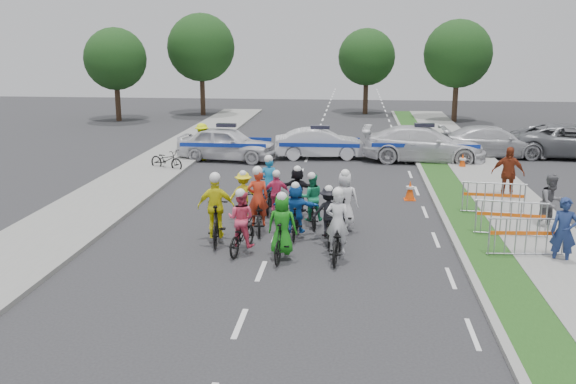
# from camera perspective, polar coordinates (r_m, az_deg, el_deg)

# --- Properties ---
(ground) EXTENTS (90.00, 90.00, 0.00)m
(ground) POSITION_cam_1_polar(r_m,az_deg,el_deg) (15.98, -2.40, -7.05)
(ground) COLOR #28282B
(ground) RESTS_ON ground
(curb_right) EXTENTS (0.20, 60.00, 0.12)m
(curb_right) POSITION_cam_1_polar(r_m,az_deg,el_deg) (20.77, 13.73, -2.37)
(curb_right) COLOR gray
(curb_right) RESTS_ON ground
(grass_strip) EXTENTS (1.20, 60.00, 0.11)m
(grass_strip) POSITION_cam_1_polar(r_m,az_deg,el_deg) (20.88, 15.63, -2.41)
(grass_strip) COLOR #1A3F14
(grass_strip) RESTS_ON ground
(sidewalk_right) EXTENTS (2.40, 60.00, 0.13)m
(sidewalk_right) POSITION_cam_1_polar(r_m,az_deg,el_deg) (21.26, 20.42, -2.46)
(sidewalk_right) COLOR gray
(sidewalk_right) RESTS_ON ground
(sidewalk_left) EXTENTS (3.00, 60.00, 0.13)m
(sidewalk_left) POSITION_cam_1_polar(r_m,az_deg,el_deg) (22.33, -17.23, -1.46)
(sidewalk_left) COLOR gray
(sidewalk_left) RESTS_ON ground
(rider_0) EXTENTS (0.80, 1.95, 1.94)m
(rider_0) POSITION_cam_1_polar(r_m,az_deg,el_deg) (16.67, 4.40, -3.87)
(rider_0) COLOR black
(rider_0) RESTS_ON ground
(rider_1) EXTENTS (0.82, 1.79, 1.83)m
(rider_1) POSITION_cam_1_polar(r_m,az_deg,el_deg) (16.57, -0.51, -3.68)
(rider_1) COLOR black
(rider_1) RESTS_ON ground
(rider_2) EXTENTS (0.92, 1.82, 1.77)m
(rider_2) POSITION_cam_1_polar(r_m,az_deg,el_deg) (17.20, -4.17, -3.24)
(rider_2) COLOR black
(rider_2) RESTS_ON ground
(rider_3) EXTENTS (1.08, 2.01, 2.06)m
(rider_3) POSITION_cam_1_polar(r_m,az_deg,el_deg) (17.96, -6.36, -2.15)
(rider_3) COLOR black
(rider_3) RESTS_ON ground
(rider_4) EXTENTS (0.95, 1.66, 1.67)m
(rider_4) POSITION_cam_1_polar(r_m,az_deg,el_deg) (18.02, 3.62, -2.47)
(rider_4) COLOR black
(rider_4) RESTS_ON ground
(rider_5) EXTENTS (1.33, 1.59, 1.67)m
(rider_5) POSITION_cam_1_polar(r_m,az_deg,el_deg) (18.36, 0.67, -1.95)
(rider_5) COLOR black
(rider_5) RESTS_ON ground
(rider_6) EXTENTS (0.99, 2.03, 1.99)m
(rider_6) POSITION_cam_1_polar(r_m,az_deg,el_deg) (19.03, -2.66, -1.58)
(rider_6) COLOR black
(rider_6) RESTS_ON ground
(rider_7) EXTENTS (0.84, 1.84, 1.89)m
(rider_7) POSITION_cam_1_polar(r_m,az_deg,el_deg) (19.08, 5.05, -1.33)
(rider_7) COLOR black
(rider_7) RESTS_ON ground
(rider_8) EXTENTS (0.88, 1.74, 1.69)m
(rider_8) POSITION_cam_1_polar(r_m,az_deg,el_deg) (19.57, 2.10, -1.20)
(rider_8) COLOR black
(rider_8) RESTS_ON ground
(rider_9) EXTENTS (0.88, 1.63, 1.66)m
(rider_9) POSITION_cam_1_polar(r_m,az_deg,el_deg) (20.05, -1.00, -0.81)
(rider_9) COLOR black
(rider_9) RESTS_ON ground
(rider_10) EXTENTS (0.99, 1.69, 1.66)m
(rider_10) POSITION_cam_1_polar(r_m,az_deg,el_deg) (20.04, -3.95, -0.83)
(rider_10) COLOR black
(rider_10) RESTS_ON ground
(rider_11) EXTENTS (1.39, 1.65, 1.68)m
(rider_11) POSITION_cam_1_polar(r_m,az_deg,el_deg) (20.58, 0.85, -0.23)
(rider_11) COLOR black
(rider_11) RESTS_ON ground
(rider_12) EXTENTS (0.73, 1.90, 1.92)m
(rider_12) POSITION_cam_1_polar(r_m,az_deg,el_deg) (21.19, -1.69, -0.05)
(rider_12) COLOR black
(rider_12) RESTS_ON ground
(police_car_0) EXTENTS (4.85, 2.52, 1.57)m
(police_car_0) POSITION_cam_1_polar(r_m,az_deg,el_deg) (30.18, -5.47, 4.30)
(police_car_0) COLOR silver
(police_car_0) RESTS_ON ground
(police_car_1) EXTENTS (4.43, 2.01, 1.41)m
(police_car_1) POSITION_cam_1_polar(r_m,az_deg,el_deg) (30.62, 2.86, 4.33)
(police_car_1) COLOR silver
(police_car_1) RESTS_ON ground
(police_car_2) EXTENTS (5.76, 2.66, 1.63)m
(police_car_2) POSITION_cam_1_polar(r_m,az_deg,el_deg) (30.36, 11.94, 4.18)
(police_car_2) COLOR silver
(police_car_2) RESTS_ON ground
(civilian_sedan) EXTENTS (5.14, 2.22, 1.47)m
(civilian_sedan) POSITION_cam_1_polar(r_m,az_deg,el_deg) (32.42, 17.77, 4.27)
(civilian_sedan) COLOR silver
(civilian_sedan) RESTS_ON ground
(civilian_suv) EXTENTS (6.01, 3.26, 1.60)m
(civilian_suv) POSITION_cam_1_polar(r_m,az_deg,el_deg) (33.58, 24.05, 4.15)
(civilian_suv) COLOR slate
(civilian_suv) RESTS_ON ground
(spectator_0) EXTENTS (0.72, 0.57, 1.75)m
(spectator_0) POSITION_cam_1_polar(r_m,az_deg,el_deg) (17.57, 23.32, -3.26)
(spectator_0) COLOR navy
(spectator_0) RESTS_ON ground
(spectator_1) EXTENTS (1.03, 0.94, 1.72)m
(spectator_1) POSITION_cam_1_polar(r_m,az_deg,el_deg) (20.52, 22.38, -0.89)
(spectator_1) COLOR #58575C
(spectator_1) RESTS_ON ground
(spectator_2) EXTENTS (1.19, 0.67, 1.92)m
(spectator_2) POSITION_cam_1_polar(r_m,az_deg,el_deg) (23.89, 18.96, 1.57)
(spectator_2) COLOR maroon
(spectator_2) RESTS_ON ground
(marshal_hiviz) EXTENTS (1.29, 1.16, 1.74)m
(marshal_hiviz) POSITION_cam_1_polar(r_m,az_deg,el_deg) (30.34, -7.63, 4.45)
(marshal_hiviz) COLOR #E4F90D
(marshal_hiviz) RESTS_ON ground
(barrier_0) EXTENTS (2.03, 0.64, 1.12)m
(barrier_0) POSITION_cam_1_polar(r_m,az_deg,el_deg) (17.72, 20.40, -3.92)
(barrier_0) COLOR #A5A8AD
(barrier_0) RESTS_ON ground
(barrier_1) EXTENTS (2.05, 0.74, 1.12)m
(barrier_1) POSITION_cam_1_polar(r_m,az_deg,el_deg) (19.33, 19.17, -2.39)
(barrier_1) COLOR #A5A8AD
(barrier_1) RESTS_ON ground
(barrier_2) EXTENTS (2.04, 0.68, 1.12)m
(barrier_2) POSITION_cam_1_polar(r_m,az_deg,el_deg) (21.58, 17.78, -0.66)
(barrier_2) COLOR #A5A8AD
(barrier_2) RESTS_ON ground
(cone_0) EXTENTS (0.40, 0.40, 0.70)m
(cone_0) POSITION_cam_1_polar(r_m,az_deg,el_deg) (23.13, 10.79, 0.13)
(cone_0) COLOR #F24C0C
(cone_0) RESTS_ON ground
(cone_1) EXTENTS (0.40, 0.40, 0.70)m
(cone_1) POSITION_cam_1_polar(r_m,az_deg,el_deg) (29.07, 15.25, 2.63)
(cone_1) COLOR #F24C0C
(cone_1) RESTS_ON ground
(parked_bike) EXTENTS (1.83, 1.29, 0.91)m
(parked_bike) POSITION_cam_1_polar(r_m,az_deg,el_deg) (28.30, -10.75, 2.82)
(parked_bike) COLOR black
(parked_bike) RESTS_ON ground
(tree_0) EXTENTS (4.20, 4.20, 6.30)m
(tree_0) POSITION_cam_1_polar(r_m,az_deg,el_deg) (45.78, -15.11, 11.34)
(tree_0) COLOR #382619
(tree_0) RESTS_ON ground
(tree_1) EXTENTS (4.55, 4.55, 6.82)m
(tree_1) POSITION_cam_1_polar(r_m,az_deg,el_deg) (45.32, 14.87, 11.78)
(tree_1) COLOR #382619
(tree_1) RESTS_ON ground
(tree_3) EXTENTS (4.90, 4.90, 7.35)m
(tree_3) POSITION_cam_1_polar(r_m,az_deg,el_deg) (48.12, -7.73, 12.60)
(tree_3) COLOR #382619
(tree_3) RESTS_ON ground
(tree_4) EXTENTS (4.20, 4.20, 6.30)m
(tree_4) POSITION_cam_1_polar(r_m,az_deg,el_deg) (48.82, 7.01, 11.81)
(tree_4) COLOR #382619
(tree_4) RESTS_ON ground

